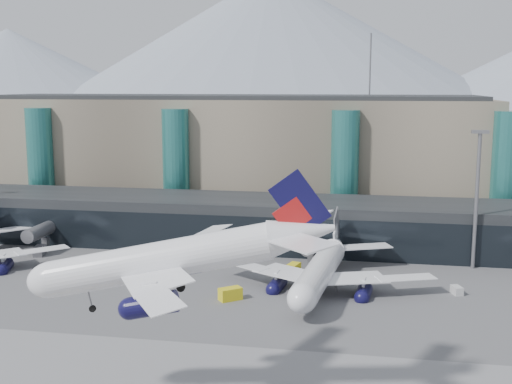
# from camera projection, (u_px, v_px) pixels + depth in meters

# --- Properties ---
(ground) EXTENTS (900.00, 900.00, 0.00)m
(ground) POSITION_uv_depth(u_px,v_px,m) (274.00, 366.00, 77.59)
(ground) COLOR #515154
(ground) RESTS_ON ground
(concourse) EXTENTS (170.00, 27.00, 10.00)m
(concourse) POSITION_uv_depth(u_px,v_px,m) (316.00, 225.00, 132.79)
(concourse) COLOR black
(concourse) RESTS_ON ground
(terminal_main) EXTENTS (130.00, 30.00, 31.00)m
(terminal_main) POSITION_uv_depth(u_px,v_px,m) (231.00, 155.00, 166.74)
(terminal_main) COLOR gray
(terminal_main) RESTS_ON ground
(teal_towers) EXTENTS (116.40, 19.40, 46.00)m
(teal_towers) POSITION_uv_depth(u_px,v_px,m) (258.00, 170.00, 149.71)
(teal_towers) COLOR #297470
(teal_towers) RESTS_ON ground
(mountain_ridge) EXTENTS (910.00, 400.00, 110.00)m
(mountain_ridge) POSITION_uv_depth(u_px,v_px,m) (381.00, 66.00, 436.00)
(mountain_ridge) COLOR gray
(mountain_ridge) RESTS_ON ground
(lightmast_mid) EXTENTS (3.00, 1.20, 25.60)m
(lightmast_mid) POSITION_uv_depth(u_px,v_px,m) (477.00, 192.00, 116.54)
(lightmast_mid) COLOR slate
(lightmast_mid) RESTS_ON ground
(hero_jet) EXTENTS (32.37, 32.70, 10.58)m
(hero_jet) POSITION_uv_depth(u_px,v_px,m) (189.00, 248.00, 62.87)
(hero_jet) COLOR white
(hero_jet) RESTS_ON ground
(jet_parked_mid) EXTENTS (38.65, 38.31, 12.51)m
(jet_parked_mid) POSITION_uv_depth(u_px,v_px,m) (324.00, 259.00, 107.80)
(jet_parked_mid) COLOR white
(jet_parked_mid) RESTS_ON ground
(veh_b) EXTENTS (2.47, 3.22, 1.64)m
(veh_b) POSITION_uv_depth(u_px,v_px,m) (294.00, 268.00, 116.23)
(veh_b) COLOR yellow
(veh_b) RESTS_ON ground
(veh_f) EXTENTS (2.51, 3.75, 1.93)m
(veh_f) POSITION_uv_depth(u_px,v_px,m) (40.00, 251.00, 127.64)
(veh_f) COLOR #4B4B50
(veh_f) RESTS_ON ground
(veh_g) EXTENTS (2.00, 2.59, 1.33)m
(veh_g) POSITION_uv_depth(u_px,v_px,m) (457.00, 290.00, 104.07)
(veh_g) COLOR #BCBCBC
(veh_g) RESTS_ON ground
(veh_h) EXTENTS (3.94, 3.66, 1.96)m
(veh_h) POSITION_uv_depth(u_px,v_px,m) (230.00, 294.00, 101.28)
(veh_h) COLOR yellow
(veh_h) RESTS_ON ground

